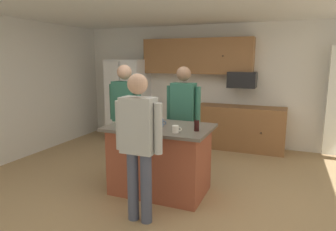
# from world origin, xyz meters

# --- Properties ---
(floor) EXTENTS (7.04, 7.04, 0.00)m
(floor) POSITION_xyz_m (0.00, 0.00, 0.00)
(floor) COLOR tan
(floor) RESTS_ON ground
(ceiling) EXTENTS (7.04, 7.04, 0.00)m
(ceiling) POSITION_xyz_m (0.00, 0.00, 2.60)
(ceiling) COLOR white
(back_wall) EXTENTS (6.40, 0.10, 2.60)m
(back_wall) POSITION_xyz_m (0.00, 2.80, 1.30)
(back_wall) COLOR white
(back_wall) RESTS_ON ground
(side_wall_left) EXTENTS (0.10, 5.60, 2.60)m
(side_wall_left) POSITION_xyz_m (-3.20, 0.00, 1.30)
(side_wall_left) COLOR white
(side_wall_left) RESTS_ON ground
(cabinet_run_upper) EXTENTS (2.40, 0.38, 0.75)m
(cabinet_run_upper) POSITION_xyz_m (-0.40, 2.60, 1.93)
(cabinet_run_upper) COLOR #936038
(cabinet_run_lower) EXTENTS (1.80, 0.63, 0.90)m
(cabinet_run_lower) POSITION_xyz_m (0.60, 2.48, 0.45)
(cabinet_run_lower) COLOR #936038
(cabinet_run_lower) RESTS_ON ground
(refrigerator) EXTENTS (0.85, 0.76, 1.85)m
(refrigerator) POSITION_xyz_m (-2.00, 2.38, 0.93)
(refrigerator) COLOR white
(refrigerator) RESTS_ON ground
(microwave_over_range) EXTENTS (0.56, 0.40, 0.32)m
(microwave_over_range) POSITION_xyz_m (0.60, 2.50, 1.45)
(microwave_over_range) COLOR black
(kitchen_island) EXTENTS (1.41, 0.93, 0.96)m
(kitchen_island) POSITION_xyz_m (-0.12, -0.05, 0.48)
(kitchen_island) COLOR #9E4C33
(kitchen_island) RESTS_ON ground
(person_guest_right) EXTENTS (0.57, 0.23, 1.78)m
(person_guest_right) POSITION_xyz_m (-0.95, 0.45, 1.03)
(person_guest_right) COLOR tan
(person_guest_right) RESTS_ON ground
(person_guest_left) EXTENTS (0.57, 0.23, 1.75)m
(person_guest_left) POSITION_xyz_m (-0.06, 0.76, 1.02)
(person_guest_left) COLOR #4C5166
(person_guest_left) RESTS_ON ground
(person_host_foreground) EXTENTS (0.57, 0.22, 1.71)m
(person_host_foreground) POSITION_xyz_m (-0.03, -0.86, 0.99)
(person_host_foreground) COLOR #4C5166
(person_host_foreground) RESTS_ON ground
(glass_pilsner) EXTENTS (0.06, 0.06, 0.15)m
(glass_pilsner) POSITION_xyz_m (-0.55, -0.02, 1.03)
(glass_pilsner) COLOR black
(glass_pilsner) RESTS_ON kitchen_island
(mug_ceramic_white) EXTENTS (0.13, 0.09, 0.10)m
(mug_ceramic_white) POSITION_xyz_m (-0.10, -0.08, 1.01)
(mug_ceramic_white) COLOR #4C6B99
(mug_ceramic_white) RESTS_ON kitchen_island
(tumbler_amber) EXTENTS (0.07, 0.07, 0.15)m
(tumbler_amber) POSITION_xyz_m (-0.46, -0.11, 1.03)
(tumbler_amber) COLOR black
(tumbler_amber) RESTS_ON kitchen_island
(mug_blue_stoneware) EXTENTS (0.12, 0.08, 0.09)m
(mug_blue_stoneware) POSITION_xyz_m (0.22, -0.33, 1.00)
(mug_blue_stoneware) COLOR white
(mug_blue_stoneware) RESTS_ON kitchen_island
(glass_short_whisky) EXTENTS (0.07, 0.07, 0.14)m
(glass_short_whisky) POSITION_xyz_m (0.43, -0.14, 1.02)
(glass_short_whisky) COLOR black
(glass_short_whisky) RESTS_ON kitchen_island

